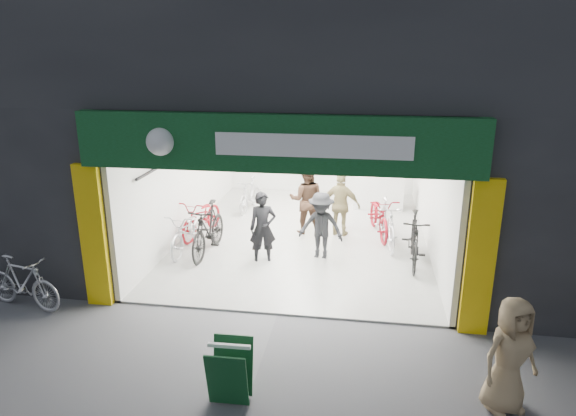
% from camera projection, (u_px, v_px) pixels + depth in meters
% --- Properties ---
extents(ground, '(60.00, 60.00, 0.00)m').
position_uv_depth(ground, '(277.00, 315.00, 8.94)').
color(ground, '#56565B').
rests_on(ground, ground).
extents(building, '(17.00, 10.27, 8.00)m').
position_uv_depth(building, '(350.00, 54.00, 12.22)').
color(building, '#232326').
rests_on(building, ground).
extents(bike_left_front, '(0.74, 1.88, 0.97)m').
position_uv_depth(bike_left_front, '(188.00, 231.00, 11.61)').
color(bike_left_front, silver).
rests_on(bike_left_front, ground).
extents(bike_left_midfront, '(0.65, 1.99, 1.18)m').
position_uv_depth(bike_left_midfront, '(208.00, 230.00, 11.40)').
color(bike_left_midfront, black).
rests_on(bike_left_midfront, ground).
extents(bike_left_midback, '(0.98, 1.94, 0.97)m').
position_uv_depth(bike_left_midback, '(202.00, 217.00, 12.56)').
color(bike_left_midback, maroon).
rests_on(bike_left_midback, ground).
extents(bike_left_back, '(0.66, 1.64, 0.96)m').
position_uv_depth(bike_left_back, '(250.00, 195.00, 14.51)').
color(bike_left_back, '#ADAEB2').
rests_on(bike_left_back, ground).
extents(bike_right_front, '(0.61, 1.90, 1.13)m').
position_uv_depth(bike_right_front, '(414.00, 240.00, 10.88)').
color(bike_right_front, black).
rests_on(bike_right_front, ground).
extents(bike_right_mid, '(1.03, 2.06, 1.04)m').
position_uv_depth(bike_right_mid, '(379.00, 216.00, 12.58)').
color(bike_right_mid, maroon).
rests_on(bike_right_mid, ground).
extents(bike_right_back, '(0.79, 1.88, 1.10)m').
position_uv_depth(bike_right_back, '(387.00, 224.00, 11.90)').
color(bike_right_back, silver).
rests_on(bike_right_back, ground).
extents(parked_bike, '(1.70, 0.80, 0.99)m').
position_uv_depth(parked_bike, '(23.00, 282.00, 9.07)').
color(parked_bike, silver).
rests_on(parked_bike, ground).
extents(customer_a, '(0.66, 0.52, 1.57)m').
position_uv_depth(customer_a, '(263.00, 228.00, 10.93)').
color(customer_a, black).
rests_on(customer_a, ground).
extents(customer_b, '(0.90, 0.72, 1.76)m').
position_uv_depth(customer_b, '(306.00, 200.00, 12.62)').
color(customer_b, '#3A261A').
rests_on(customer_b, ground).
extents(customer_c, '(1.06, 0.72, 1.52)m').
position_uv_depth(customer_c, '(321.00, 226.00, 11.10)').
color(customer_c, black).
rests_on(customer_c, ground).
extents(customer_d, '(1.01, 0.59, 1.62)m').
position_uv_depth(customer_d, '(341.00, 205.00, 12.42)').
color(customer_d, olive).
rests_on(customer_d, ground).
extents(pedestrian_near, '(0.91, 0.79, 1.57)m').
position_uv_depth(pedestrian_near, '(510.00, 356.00, 6.41)').
color(pedestrian_near, '#987D58').
rests_on(pedestrian_near, ground).
extents(sandwich_board, '(0.56, 0.56, 0.82)m').
position_uv_depth(sandwich_board, '(230.00, 371.00, 6.65)').
color(sandwich_board, '#0F3D1C').
rests_on(sandwich_board, ground).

